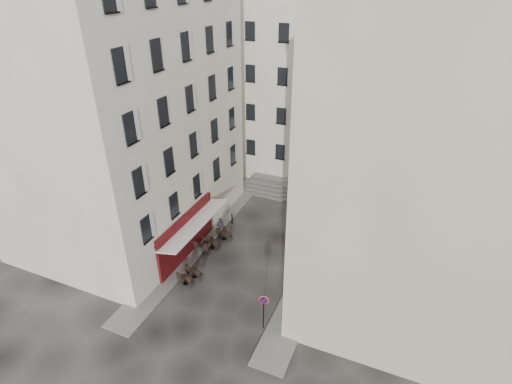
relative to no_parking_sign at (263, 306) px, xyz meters
The scene contains 18 objects.
ground 4.98m from the no_parking_sign, 135.08° to the left, with size 90.00×90.00×0.00m, color black.
sidewalk_left 10.81m from the no_parking_sign, 136.93° to the left, with size 2.00×22.00×0.12m, color slate.
sidewalk_right 6.63m from the no_parking_sign, 79.20° to the left, with size 2.00×18.00×0.12m, color slate.
building_left 17.41m from the no_parking_sign, 155.50° to the left, with size 12.20×16.20×20.60m.
building_right 12.45m from the no_parking_sign, 43.32° to the left, with size 12.20×14.20×18.60m.
building_back 23.92m from the no_parking_sign, 100.92° to the left, with size 18.20×10.20×18.60m.
cafe_storefront 8.74m from the no_parking_sign, 150.60° to the left, with size 1.74×7.30×3.50m.
stone_steps 16.26m from the no_parking_sign, 101.75° to the left, with size 9.00×3.15×0.80m.
bollard_near 7.05m from the no_parking_sign, 160.73° to the left, with size 0.12×0.12×0.98m.
bollard_mid 8.83m from the no_parking_sign, 138.52° to the left, with size 0.12×0.12×0.98m.
bollard_far 11.43m from the no_parking_sign, 125.18° to the left, with size 0.12×0.12×0.98m.
no_parking_sign is the anchor object (origin of this frame).
bistro_table_a 6.54m from the no_parking_sign, 166.40° to the left, with size 1.19×0.56×0.84m.
bistro_table_b 6.58m from the no_parking_sign, 159.10° to the left, with size 1.23×0.58×0.86m.
bistro_table_c 8.56m from the no_parking_sign, 144.56° to the left, with size 1.31×0.61×0.92m.
bistro_table_d 8.67m from the no_parking_sign, 138.89° to the left, with size 1.31×0.62×0.92m.
bistro_table_e 9.44m from the no_parking_sign, 130.85° to the left, with size 1.28×0.60×0.90m.
pedestrian 9.72m from the no_parking_sign, 132.08° to the left, with size 0.65×0.43×1.78m, color #242328.
Camera 1 is at (9.38, -18.77, 18.47)m, focal length 28.00 mm.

